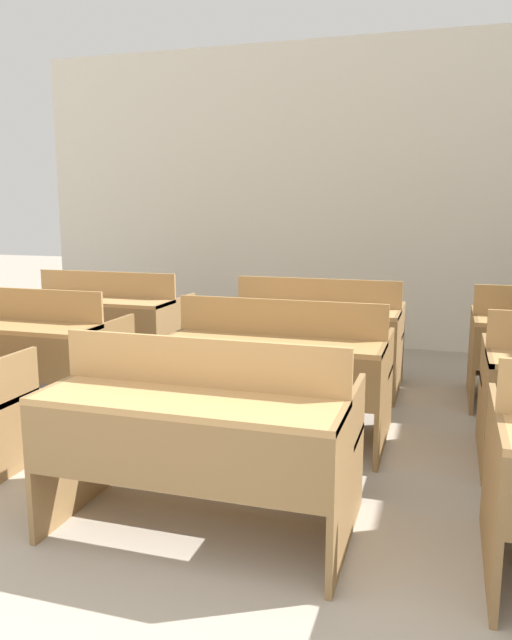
% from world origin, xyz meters
% --- Properties ---
extents(wall_back, '(7.01, 0.06, 3.11)m').
position_xyz_m(wall_back, '(0.00, 5.62, 1.55)').
color(wall_back, white).
rests_on(wall_back, ground_plane).
extents(bench_front_center, '(1.33, 0.82, 0.89)m').
position_xyz_m(bench_front_center, '(-0.06, 1.55, 0.46)').
color(bench_front_center, olive).
rests_on(bench_front_center, ground_plane).
extents(bench_second_left, '(1.33, 0.82, 0.89)m').
position_xyz_m(bench_second_left, '(-1.93, 2.74, 0.46)').
color(bench_second_left, olive).
rests_on(bench_second_left, ground_plane).
extents(bench_second_center, '(1.33, 0.82, 0.89)m').
position_xyz_m(bench_second_center, '(-0.02, 2.76, 0.46)').
color(bench_second_center, olive).
rests_on(bench_second_center, ground_plane).
extents(bench_third_left, '(1.33, 0.82, 0.89)m').
position_xyz_m(bench_third_left, '(-1.93, 3.93, 0.46)').
color(bench_third_left, olive).
rests_on(bench_third_left, ground_plane).
extents(bench_third_center, '(1.33, 0.82, 0.89)m').
position_xyz_m(bench_third_center, '(-0.03, 3.95, 0.46)').
color(bench_third_center, olive).
rests_on(bench_third_center, ground_plane).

